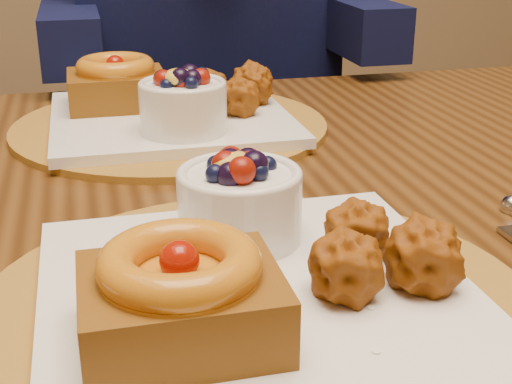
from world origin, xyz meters
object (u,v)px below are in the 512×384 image
place_setting_near (252,276)px  place_setting_far (167,108)px  dining_table (204,267)px  chair_far (211,138)px

place_setting_near → place_setting_far: (-0.00, 0.43, 0.00)m
dining_table → chair_far: size_ratio=1.64×
dining_table → place_setting_near: 0.24m
dining_table → chair_far: bearing=79.2°
dining_table → place_setting_far: (-0.00, 0.21, 0.11)m
dining_table → chair_far: 0.87m
place_setting_near → dining_table: bearing=89.2°
place_setting_near → chair_far: 1.10m
place_setting_near → place_setting_far: size_ratio=1.00×
place_setting_near → chair_far: chair_far is taller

